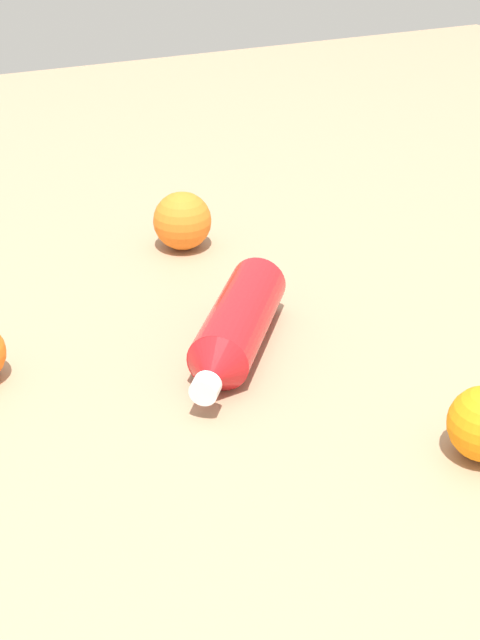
# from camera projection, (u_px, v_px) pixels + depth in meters

# --- Properties ---
(ground_plane) EXTENTS (2.40, 2.40, 0.00)m
(ground_plane) POSITION_uv_depth(u_px,v_px,m) (231.00, 335.00, 1.04)
(ground_plane) COLOR #9E7F60
(water_bottle) EXTENTS (0.18, 0.22, 0.06)m
(water_bottle) POSITION_uv_depth(u_px,v_px,m) (235.00, 329.00, 0.98)
(water_bottle) COLOR red
(water_bottle) RESTS_ON ground_plane
(orange_0) EXTENTS (0.08, 0.08, 0.08)m
(orange_0) POSITION_uv_depth(u_px,v_px,m) (182.00, 221.00, 1.21)
(orange_0) COLOR orange
(orange_0) RESTS_ON ground_plane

